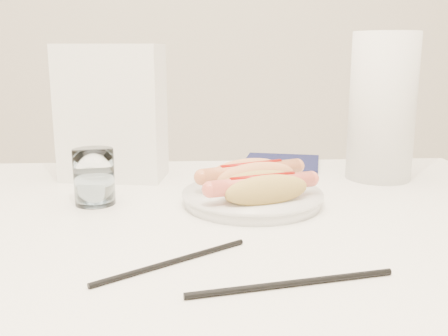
{
  "coord_description": "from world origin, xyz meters",
  "views": [
    {
      "loc": [
        -0.01,
        -0.81,
        1.01
      ],
      "look_at": [
        0.04,
        0.02,
        0.82
      ],
      "focal_mm": 41.63,
      "sensor_mm": 36.0,
      "label": 1
    }
  ],
  "objects": [
    {
      "name": "napkin_box",
      "position": [
        -0.17,
        0.25,
        0.89
      ],
      "size": [
        0.22,
        0.14,
        0.27
      ],
      "primitive_type": "cube",
      "rotation": [
        0.0,
        0.0,
        -0.15
      ],
      "color": "white",
      "rests_on": "table"
    },
    {
      "name": "table",
      "position": [
        0.0,
        0.0,
        0.69
      ],
      "size": [
        1.2,
        0.8,
        0.75
      ],
      "color": "white",
      "rests_on": "ground"
    },
    {
      "name": "chopstick_near",
      "position": [
        -0.03,
        -0.2,
        0.75
      ],
      "size": [
        0.19,
        0.13,
        0.01
      ],
      "primitive_type": "cylinder",
      "rotation": [
        0.0,
        1.57,
        0.6
      ],
      "color": "black",
      "rests_on": "table"
    },
    {
      "name": "navy_napkin",
      "position": [
        0.19,
        0.35,
        0.75
      ],
      "size": [
        0.21,
        0.21,
        0.01
      ],
      "primitive_type": "cube",
      "rotation": [
        0.0,
        0.0,
        -0.25
      ],
      "color": "#13163C",
      "rests_on": "table"
    },
    {
      "name": "water_glass",
      "position": [
        -0.18,
        0.06,
        0.8
      ],
      "size": [
        0.07,
        0.07,
        0.1
      ],
      "primitive_type": "cylinder",
      "color": "silver",
      "rests_on": "table"
    },
    {
      "name": "chopstick_far",
      "position": [
        0.1,
        -0.27,
        0.75
      ],
      "size": [
        0.25,
        0.06,
        0.01
      ],
      "primitive_type": "cylinder",
      "rotation": [
        0.0,
        1.57,
        0.2
      ],
      "color": "black",
      "rests_on": "table"
    },
    {
      "name": "hotdog_right",
      "position": [
        0.1,
        -0.01,
        0.79
      ],
      "size": [
        0.18,
        0.11,
        0.05
      ],
      "rotation": [
        0.0,
        0.0,
        0.32
      ],
      "color": "tan",
      "rests_on": "plate"
    },
    {
      "name": "plate",
      "position": [
        0.09,
        0.04,
        0.76
      ],
      "size": [
        0.25,
        0.25,
        0.02
      ],
      "primitive_type": "cylinder",
      "rotation": [
        0.0,
        0.0,
        -0.07
      ],
      "color": "white",
      "rests_on": "table"
    },
    {
      "name": "hotdog_left",
      "position": [
        0.09,
        0.07,
        0.79
      ],
      "size": [
        0.19,
        0.13,
        0.05
      ],
      "rotation": [
        0.0,
        0.0,
        0.39
      ],
      "color": "#EE9B5F",
      "rests_on": "plate"
    },
    {
      "name": "paper_towel_roll",
      "position": [
        0.37,
        0.21,
        0.9
      ],
      "size": [
        0.14,
        0.14,
        0.3
      ],
      "primitive_type": "cylinder",
      "rotation": [
        0.0,
        0.0,
        0.04
      ],
      "color": "white",
      "rests_on": "table"
    }
  ]
}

